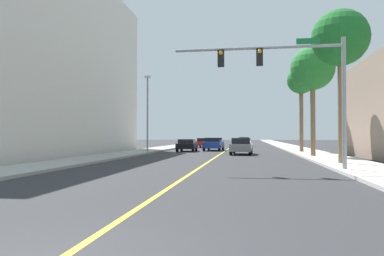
{
  "coord_description": "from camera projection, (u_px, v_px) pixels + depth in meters",
  "views": [
    {
      "loc": [
        2.58,
        -4.26,
        1.72
      ],
      "look_at": [
        -1.74,
        23.45,
        2.29
      ],
      "focal_mm": 33.98,
      "sensor_mm": 36.0,
      "label": 1
    }
  ],
  "objects": [
    {
      "name": "palm_mid",
      "position": [
        313.0,
        69.0,
        28.23
      ],
      "size": [
        3.39,
        3.39,
        8.5
      ],
      "color": "brown",
      "rests_on": "sidewalk_right"
    },
    {
      "name": "traffic_signal_mast",
      "position": [
        291.0,
        74.0,
        17.5
      ],
      "size": [
        8.2,
        0.36,
        6.24
      ],
      "color": "gray",
      "rests_on": "sidewalk_right"
    },
    {
      "name": "palm_far",
      "position": [
        301.0,
        82.0,
        35.65
      ],
      "size": [
        2.74,
        2.74,
        8.41
      ],
      "color": "brown",
      "rests_on": "sidewalk_right"
    },
    {
      "name": "car_green",
      "position": [
        210.0,
        142.0,
        57.65
      ],
      "size": [
        1.95,
        4.1,
        1.36
      ],
      "rotation": [
        0.0,
        0.0,
        0.01
      ],
      "color": "#196638",
      "rests_on": "ground"
    },
    {
      "name": "car_silver",
      "position": [
        244.0,
        142.0,
        57.18
      ],
      "size": [
        1.87,
        4.05,
        1.45
      ],
      "rotation": [
        0.0,
        0.0,
        0.01
      ],
      "color": "#BCBCC1",
      "rests_on": "ground"
    },
    {
      "name": "street_lamp",
      "position": [
        148.0,
        109.0,
        35.31
      ],
      "size": [
        0.56,
        0.28,
        7.39
      ],
      "color": "gray",
      "rests_on": "sidewalk_left"
    },
    {
      "name": "ground",
      "position": [
        228.0,
        149.0,
        46.06
      ],
      "size": [
        192.0,
        192.0,
        0.0
      ],
      "primitive_type": "plane",
      "color": "#2D2D30"
    },
    {
      "name": "sidewalk_right",
      "position": [
        296.0,
        149.0,
        44.78
      ],
      "size": [
        3.34,
        168.0,
        0.15
      ],
      "primitive_type": "cube",
      "color": "beige",
      "rests_on": "ground"
    },
    {
      "name": "palm_near",
      "position": [
        340.0,
        39.0,
        20.75
      ],
      "size": [
        3.23,
        3.23,
        8.78
      ],
      "color": "brown",
      "rests_on": "sidewalk_right"
    },
    {
      "name": "car_black",
      "position": [
        187.0,
        145.0,
        38.79
      ],
      "size": [
        1.97,
        4.07,
        1.32
      ],
      "rotation": [
        0.0,
        0.0,
        0.03
      ],
      "color": "black",
      "rests_on": "ground"
    },
    {
      "name": "lane_marking_center",
      "position": [
        228.0,
        149.0,
        46.06
      ],
      "size": [
        0.16,
        144.0,
        0.01
      ],
      "primitive_type": "cube",
      "color": "yellow",
      "rests_on": "ground"
    },
    {
      "name": "sidewalk_left",
      "position": [
        164.0,
        148.0,
        47.35
      ],
      "size": [
        3.34,
        168.0,
        0.15
      ],
      "primitive_type": "cube",
      "color": "#9E9B93",
      "rests_on": "ground"
    },
    {
      "name": "car_gray",
      "position": [
        242.0,
        146.0,
        32.77
      ],
      "size": [
        2.03,
        4.46,
        1.49
      ],
      "rotation": [
        0.0,
        0.0,
        -0.05
      ],
      "color": "slate",
      "rests_on": "ground"
    },
    {
      "name": "building_left_near",
      "position": [
        12.0,
        65.0,
        33.89
      ],
      "size": [
        16.15,
        25.7,
        16.54
      ],
      "primitive_type": "cube",
      "color": "silver",
      "rests_on": "ground"
    },
    {
      "name": "car_red",
      "position": [
        204.0,
        143.0,
        51.52
      ],
      "size": [
        1.89,
        4.27,
        1.35
      ],
      "rotation": [
        0.0,
        0.0,
        -0.02
      ],
      "color": "red",
      "rests_on": "ground"
    },
    {
      "name": "car_blue",
      "position": [
        214.0,
        144.0,
        41.13
      ],
      "size": [
        2.08,
        4.64,
        1.46
      ],
      "rotation": [
        0.0,
        0.0,
        -0.04
      ],
      "color": "#1E389E",
      "rests_on": "ground"
    }
  ]
}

